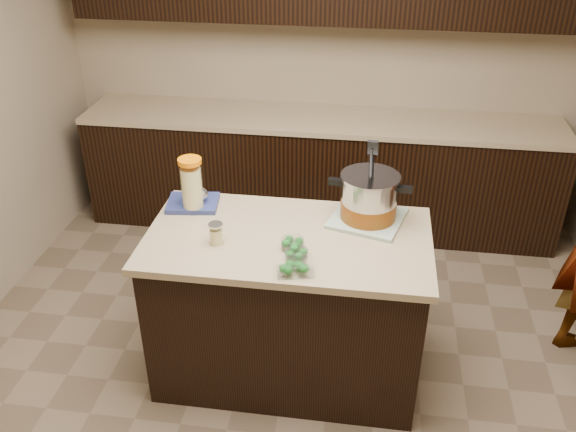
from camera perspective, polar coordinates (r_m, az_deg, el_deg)
name	(u,v)px	position (r m, az deg, el deg)	size (l,w,h in m)	color
ground_plane	(288,366)	(3.67, 0.00, -13.90)	(4.00, 4.00, 0.00)	brown
room_shell	(288,81)	(2.76, 0.00, 12.55)	(4.04, 4.04, 2.72)	tan
back_cabinets	(321,110)	(4.65, 3.13, 9.87)	(3.60, 0.63, 2.33)	black
island	(288,305)	(3.37, 0.00, -8.37)	(1.46, 0.81, 0.90)	black
dish_towel	(367,218)	(3.27, 7.45, -0.21)	(0.36, 0.36, 0.02)	#56805F
stock_pot	(369,200)	(3.22, 7.58, 1.53)	(0.44, 0.34, 0.44)	#B7B7BC
lemonade_pitcher	(192,187)	(3.31, -8.98, 2.68)	(0.16, 0.16, 0.31)	#D4C981
mason_jar	(216,234)	(3.05, -6.75, -1.68)	(0.08, 0.08, 0.12)	#D4C981
broccoli_tub_left	(293,244)	(3.00, 0.43, -2.66)	(0.14, 0.14, 0.05)	silver
broccoli_tub_right	(297,255)	(2.92, 0.80, -3.68)	(0.13, 0.13, 0.05)	silver
broccoli_tub_rect	(295,267)	(2.83, 0.65, -4.81)	(0.19, 0.16, 0.06)	silver
blue_tray	(194,200)	(3.41, -8.79, 1.52)	(0.30, 0.25, 0.11)	navy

